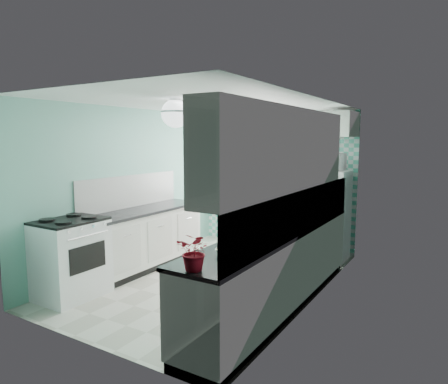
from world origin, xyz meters
The scene contains 26 objects.
floor centered at (0.00, 0.00, -0.01)m, with size 3.00×4.40×0.02m, color silver.
ceiling centered at (0.00, 0.00, 2.51)m, with size 3.00×4.40×0.02m, color white.
wall_back centered at (0.00, 2.21, 1.25)m, with size 3.00×0.02×2.50m, color #72B4A2.
wall_front centered at (0.00, -2.21, 1.25)m, with size 3.00×0.02×2.50m, color #72B4A2.
wall_left centered at (-1.51, 0.00, 1.25)m, with size 0.02×4.40×2.50m, color #72B4A2.
wall_right centered at (1.51, 0.00, 1.25)m, with size 0.02×4.40×2.50m, color #72B4A2.
accent_wall centered at (0.00, 2.19, 1.25)m, with size 3.00×0.01×2.50m, color #59C2A8.
window centered at (-0.35, 2.16, 1.55)m, with size 1.04×0.05×1.44m.
backsplash_right centered at (1.49, -0.40, 1.20)m, with size 0.02×3.60×0.51m, color white.
backsplash_left centered at (-1.49, -0.07, 1.20)m, with size 0.02×2.15×0.51m, color white.
upper_cabinets_right centered at (1.33, -0.60, 1.90)m, with size 0.33×3.20×0.90m, color white.
upper_cabinet_fridge centered at (1.30, 1.83, 2.25)m, with size 0.40×0.74×0.40m, color white.
ceiling_light centered at (0.00, -0.80, 2.32)m, with size 0.34×0.34×0.35m.
base_cabinets_right centered at (1.20, -0.40, 0.45)m, with size 0.60×3.60×0.90m, color white.
countertop_right centered at (1.19, -0.40, 0.92)m, with size 0.63×3.60×0.04m, color black.
base_cabinets_left centered at (-1.20, -0.07, 0.45)m, with size 0.60×2.15×0.90m, color white.
countertop_left centered at (-1.19, -0.07, 0.92)m, with size 0.63×2.15×0.04m, color black.
fridge centered at (1.11, 1.83, 0.75)m, with size 0.66×0.66×1.51m.
stove centered at (-1.20, -1.47, 0.52)m, with size 0.66×0.82×0.99m.
sink centered at (1.20, 0.46, 0.93)m, with size 0.56×0.47×0.53m.
rug centered at (0.02, 0.78, 0.01)m, with size 0.76×1.09×0.02m, color maroon.
dish_towel centered at (0.89, 0.12, 0.48)m, with size 0.02×0.23×0.35m, color #56C0A7.
fruit_bowl centered at (1.20, -1.55, 0.97)m, with size 0.25×0.25×0.06m, color white.
potted_plant centered at (1.20, -2.09, 1.10)m, with size 0.29×0.25×0.32m, color red.
soap_bottle centered at (1.25, 0.88, 1.04)m, with size 0.09×0.09×0.20m, color #81ABB8.
microwave centered at (1.11, 1.83, 1.65)m, with size 0.50×0.34×0.28m, color white.
Camera 1 is at (3.04, -4.68, 2.01)m, focal length 32.00 mm.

